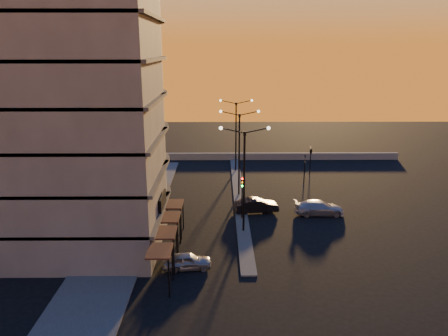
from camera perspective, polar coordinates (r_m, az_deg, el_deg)
ground at (r=39.38m, az=2.55°, el=-8.29°), size 120.00×120.00×0.00m
sidewalk_west at (r=43.82m, az=-11.65°, el=-6.00°), size 5.00×40.00×0.12m
median at (r=48.67m, az=1.94°, el=-3.49°), size 1.20×36.00×0.12m
parapet at (r=64.00m, az=3.14°, el=1.53°), size 44.00×0.50×1.00m
building at (r=38.17m, az=-18.97°, el=8.71°), size 14.35×17.08×25.00m
streetlamp_near at (r=37.49m, az=2.65°, el=-0.44°), size 4.32×0.32×9.51m
streetlamp_mid at (r=47.18m, az=2.00°, el=2.88°), size 4.32×0.32×9.51m
streetlamp_far at (r=56.97m, az=1.58°, el=5.06°), size 4.32×0.32×9.51m
traffic_light_main at (r=41.02m, az=2.39°, el=-2.98°), size 0.28×0.44×4.25m
signal_east_a at (r=52.86m, az=10.48°, el=-0.09°), size 0.13×0.16×3.60m
signal_east_b at (r=56.68m, az=11.28°, el=2.13°), size 0.42×1.99×3.60m
car_hatchback at (r=33.08m, az=-4.83°, el=-12.01°), size 3.76×1.89×1.23m
car_sedan at (r=43.61m, az=4.21°, el=-4.89°), size 4.55×2.23×1.44m
car_wagon at (r=43.94m, az=12.33°, el=-5.10°), size 4.82×1.99×1.39m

